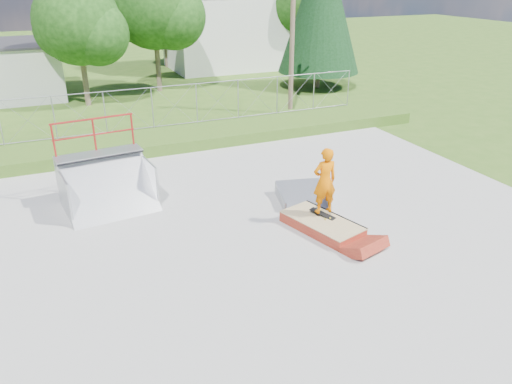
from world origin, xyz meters
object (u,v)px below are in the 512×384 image
(quarter_pipe, at_px, (106,169))
(flat_bank_ramp, at_px, (302,196))
(grind_box, at_px, (322,225))
(skater, at_px, (325,183))

(quarter_pipe, xyz_separation_m, flat_bank_ramp, (5.73, -2.00, -1.10))
(quarter_pipe, height_order, flat_bank_ramp, quarter_pipe)
(grind_box, relative_size, skater, 1.34)
(quarter_pipe, height_order, skater, quarter_pipe)
(quarter_pipe, relative_size, skater, 1.37)
(quarter_pipe, relative_size, flat_bank_ramp, 1.68)
(grind_box, xyz_separation_m, skater, (0.15, 0.22, 1.19))
(grind_box, bearing_deg, skater, 40.55)
(grind_box, height_order, quarter_pipe, quarter_pipe)
(grind_box, height_order, flat_bank_ramp, flat_bank_ramp)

